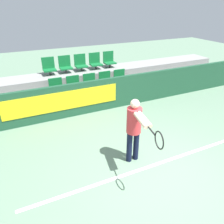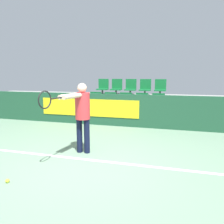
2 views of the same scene
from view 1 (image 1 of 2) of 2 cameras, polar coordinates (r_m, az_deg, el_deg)
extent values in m
plane|color=slate|center=(5.07, 11.70, -15.97)|extent=(30.00, 30.00, 0.00)
cube|color=white|center=(5.25, 9.65, -13.89)|extent=(5.75, 0.08, 0.01)
cube|color=#1E4C33|center=(7.37, -3.78, 4.26)|extent=(12.66, 0.12, 1.11)
cube|color=yellow|center=(6.99, -12.60, 2.80)|extent=(3.63, 0.02, 0.61)
cube|color=gray|center=(8.00, -5.25, 3.66)|extent=(12.26, 1.00, 0.48)
cube|color=gray|center=(8.80, -7.61, 7.47)|extent=(12.26, 1.00, 0.97)
cylinder|color=#333333|center=(7.64, -14.01, 4.39)|extent=(0.07, 0.07, 0.16)
cube|color=#146B33|center=(7.60, -14.10, 5.11)|extent=(0.45, 0.37, 0.05)
cube|color=#146B33|center=(7.67, -14.55, 7.13)|extent=(0.45, 0.04, 0.41)
cylinder|color=#333333|center=(7.75, -9.67, 5.19)|extent=(0.07, 0.07, 0.16)
cube|color=#146B33|center=(7.72, -9.73, 5.90)|extent=(0.45, 0.37, 0.05)
cube|color=#146B33|center=(7.79, -10.20, 7.88)|extent=(0.45, 0.04, 0.41)
cylinder|color=#333333|center=(7.92, -5.48, 5.93)|extent=(0.07, 0.07, 0.16)
cube|color=#146B33|center=(7.88, -5.51, 6.63)|extent=(0.45, 0.37, 0.05)
cube|color=#146B33|center=(7.95, -5.99, 8.56)|extent=(0.45, 0.04, 0.41)
cylinder|color=#333333|center=(8.12, -1.47, 6.60)|extent=(0.07, 0.07, 0.16)
cube|color=#146B33|center=(8.09, -1.47, 7.29)|extent=(0.45, 0.37, 0.05)
cube|color=#146B33|center=(8.15, -1.96, 9.17)|extent=(0.45, 0.04, 0.41)
cylinder|color=#333333|center=(8.36, 2.34, 7.21)|extent=(0.07, 0.07, 0.16)
cube|color=#146B33|center=(8.33, 2.36, 7.88)|extent=(0.45, 0.37, 0.05)
cube|color=#146B33|center=(8.39, 1.87, 9.71)|extent=(0.45, 0.04, 0.41)
cylinder|color=#333333|center=(8.41, -15.87, 9.81)|extent=(0.07, 0.07, 0.16)
cube|color=#146B33|center=(8.39, -15.96, 10.48)|extent=(0.45, 0.37, 0.05)
cube|color=#146B33|center=(8.48, -16.37, 12.25)|extent=(0.45, 0.04, 0.41)
cylinder|color=#333333|center=(8.52, -11.85, 10.47)|extent=(0.07, 0.07, 0.16)
cube|color=#146B33|center=(8.49, -11.92, 11.14)|extent=(0.45, 0.37, 0.05)
cube|color=#146B33|center=(8.59, -12.35, 12.89)|extent=(0.45, 0.04, 0.41)
cylinder|color=#333333|center=(8.67, -7.94, 11.07)|extent=(0.07, 0.07, 0.16)
cube|color=#146B33|center=(8.64, -7.99, 11.73)|extent=(0.45, 0.37, 0.05)
cube|color=#146B33|center=(8.74, -8.42, 13.45)|extent=(0.45, 0.04, 0.41)
cylinder|color=#333333|center=(8.86, -4.17, 11.60)|extent=(0.07, 0.07, 0.16)
cube|color=#146B33|center=(8.83, -4.19, 12.25)|extent=(0.45, 0.37, 0.05)
cube|color=#146B33|center=(8.92, -4.63, 13.93)|extent=(0.45, 0.04, 0.41)
cylinder|color=#333333|center=(9.08, -0.55, 12.06)|extent=(0.07, 0.07, 0.16)
cube|color=#146B33|center=(9.05, -0.55, 12.70)|extent=(0.45, 0.37, 0.05)
cube|color=#146B33|center=(9.14, -0.99, 14.34)|extent=(0.45, 0.04, 0.41)
cylinder|color=black|center=(5.13, 4.55, -9.11)|extent=(0.13, 0.13, 0.78)
cylinder|color=black|center=(5.20, 6.30, -8.59)|extent=(0.13, 0.13, 0.78)
cylinder|color=red|center=(4.80, 5.79, -2.19)|extent=(0.33, 0.33, 0.59)
sphere|color=beige|center=(4.61, 6.01, 2.13)|extent=(0.20, 0.20, 0.20)
cylinder|color=beige|center=(4.29, 7.47, -2.13)|extent=(0.18, 0.56, 0.09)
cylinder|color=beige|center=(4.34, 8.48, -1.87)|extent=(0.18, 0.56, 0.09)
cylinder|color=black|center=(3.98, 10.32, -4.89)|extent=(0.08, 0.30, 0.03)
torus|color=black|center=(3.76, 12.21, -7.21)|extent=(0.08, 0.32, 0.32)
camera|label=2|loc=(4.52, 68.74, -13.40)|focal=35.00mm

